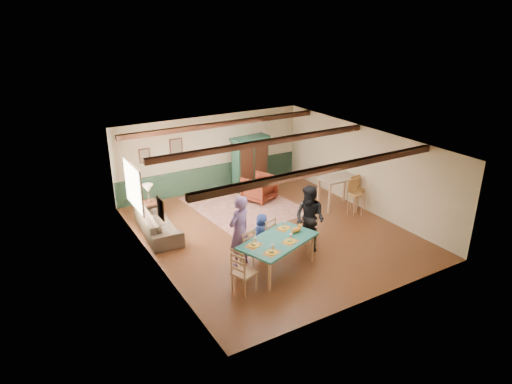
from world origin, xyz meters
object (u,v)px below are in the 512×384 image
armoire (250,163)px  table_lamp (148,193)px  armchair (259,188)px  bar_stool_right (358,194)px  dining_chair_end_left (244,272)px  person_woman (310,219)px  sofa (158,224)px  end_table (150,211)px  dining_chair_far_left (242,248)px  person_child (262,233)px  dining_table (278,255)px  person_man (239,231)px  cat (296,229)px  dining_chair_far_right (264,235)px  counter_table (337,192)px  bar_stool_left (355,198)px  dining_chair_end_right (307,233)px

armoire → table_lamp: bearing=-173.9°
armchair → bar_stool_right: (2.27, -2.40, 0.14)m
dining_chair_end_left → person_woman: bearing=-90.0°
armchair → armoire: bearing=-125.8°
person_woman → armoire: bearing=150.1°
sofa → end_table: (0.09, 1.02, -0.01)m
end_table → dining_chair_far_left: bearing=-73.2°
person_child → armoire: 4.67m
dining_table → person_man: person_man is taller
cat → armoire: size_ratio=0.20×
dining_chair_far_right → person_child: (-0.03, 0.08, 0.03)m
dining_table → cat: cat is taller
counter_table → bar_stool_right: size_ratio=1.08×
person_child → end_table: bearing=-79.6°
dining_table → counter_table: bearing=31.0°
armoire → bar_stool_left: (1.71, -3.65, -0.40)m
person_man → cat: person_man is taller
cat → bar_stool_left: bearing=3.9°
bar_stool_left → bar_stool_right: bearing=37.2°
dining_chair_end_right → end_table: 4.99m
dining_chair_end_right → bar_stool_left: size_ratio=0.91×
armoire → armchair: 1.18m
person_man → table_lamp: 3.87m
armoire → table_lamp: 4.07m
person_man → bar_stool_left: (4.59, 0.82, -0.37)m
person_man → sofa: (-1.21, 2.69, -0.62)m
sofa → bar_stool_left: size_ratio=1.94×
dining_chair_end_right → bar_stool_right: bearing=94.2°
dining_chair_end_right → dining_table: bearing=-90.0°
cat → bar_stool_right: 3.96m
dining_chair_end_left → table_lamp: bearing=-11.8°
person_child → sofa: (-2.04, 2.40, -0.23)m
armoire → bar_stool_right: armoire is taller
person_child → armchair: 3.64m
end_table → person_child: bearing=-60.3°
dining_table → person_woman: size_ratio=1.09×
dining_chair_end_left → bar_stool_right: 5.81m
counter_table → bar_stool_right: (0.38, -0.57, 0.06)m
dining_chair_far_right → cat: dining_chair_far_right is taller
dining_table → dining_chair_end_right: (1.19, 0.42, 0.11)m
person_woman → table_lamp: person_woman is taller
person_child → armchair: bearing=-139.1°
cat → dining_chair_far_right: bearing=100.4°
person_child → counter_table: size_ratio=0.89×
person_man → end_table: (-1.12, 3.71, -0.64)m
armoire → bar_stool_left: size_ratio=1.70×
person_child → armoire: (2.05, 4.18, 0.43)m
counter_table → bar_stool_left: bearing=-85.5°
dining_chair_far_right → person_child: size_ratio=0.95×
person_man → armoire: armoire is taller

